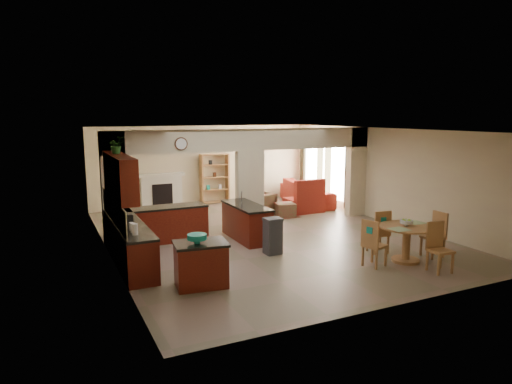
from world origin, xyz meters
name	(u,v)px	position (x,y,z in m)	size (l,w,h in m)	color
floor	(265,235)	(0.00, 0.00, 0.00)	(10.00, 10.00, 0.00)	#796353
ceiling	(266,130)	(0.00, 0.00, 2.80)	(10.00, 10.00, 0.00)	white
wall_back	(204,165)	(0.00, 5.00, 1.40)	(8.00, 8.00, 0.00)	#C7B091
wall_front	(401,225)	(0.00, -5.00, 1.40)	(8.00, 8.00, 0.00)	#C7B091
wall_left	(107,195)	(-4.00, 0.00, 1.40)	(10.00, 10.00, 0.00)	#C7B091
wall_right	(385,175)	(4.00, 0.00, 1.40)	(10.00, 10.00, 0.00)	#C7B091
partition_left_pier	(114,188)	(-3.70, 1.00, 1.40)	(0.60, 0.25, 2.80)	#C7B091
partition_center_pier	(250,189)	(0.00, 1.00, 1.10)	(0.80, 0.25, 2.20)	#C7B091
partition_right_pier	(356,172)	(3.70, 1.00, 1.40)	(0.60, 0.25, 2.80)	#C7B091
partition_header	(250,140)	(0.00, 1.00, 2.50)	(8.00, 0.25, 0.60)	#C7B091
kitchen_counter	(144,234)	(-3.26, -0.25, 0.46)	(2.52, 3.29, 1.48)	#430B07
upper_cabinets	(120,176)	(-3.82, -0.80, 1.92)	(0.35, 2.40, 0.90)	#430B07
peninsula	(247,222)	(-0.60, -0.11, 0.46)	(0.70, 1.85, 0.91)	#430B07
wall_clock	(181,144)	(-2.00, 0.85, 2.45)	(0.34, 0.34, 0.03)	#482918
rug	(270,216)	(1.20, 2.10, 0.01)	(1.60, 1.30, 0.01)	brown
fireplace	(161,190)	(-1.60, 4.83, 0.61)	(1.60, 0.35, 1.20)	beige
shelving_unit	(215,179)	(0.35, 4.82, 0.90)	(1.00, 0.32, 1.80)	brown
window_a	(339,173)	(3.97, 2.30, 1.20)	(0.02, 0.90, 1.90)	white
window_b	(312,168)	(3.97, 4.00, 1.20)	(0.02, 0.90, 1.90)	white
glazed_door	(325,174)	(3.97, 3.15, 1.05)	(0.02, 0.70, 2.10)	white
drape_a_left	(348,175)	(3.93, 1.70, 1.20)	(0.10, 0.28, 2.30)	#381E16
drape_a_right	(328,171)	(3.93, 2.90, 1.20)	(0.10, 0.28, 2.30)	#381E16
drape_b_left	(320,170)	(3.93, 3.40, 1.20)	(0.10, 0.28, 2.30)	#381E16
drape_b_right	(303,166)	(3.93, 4.60, 1.20)	(0.10, 0.28, 2.30)	#381E16
ceiling_fan	(266,134)	(1.50, 3.00, 2.56)	(1.00, 1.00, 0.10)	white
kitchen_island	(201,264)	(-2.71, -2.73, 0.43)	(1.07, 0.83, 0.85)	#430B07
teal_bowl	(197,239)	(-2.79, -2.76, 0.94)	(0.36, 0.36, 0.17)	#148F7E
trash_can	(273,237)	(-0.57, -1.52, 0.39)	(0.37, 0.31, 0.78)	#313133
dining_table	(407,238)	(1.81, -3.27, 0.53)	(1.18, 1.18, 0.81)	brown
fruit_bowl	(406,222)	(1.80, -3.25, 0.88)	(0.27, 0.27, 0.15)	#76A623
sofa	(307,192)	(3.30, 3.28, 0.41)	(1.11, 2.84, 0.83)	maroon
chaise	(304,205)	(2.51, 2.19, 0.22)	(1.11, 0.91, 0.45)	maroon
armchair	(260,204)	(0.94, 2.26, 0.37)	(0.79, 0.81, 0.74)	maroon
ottoman	(285,210)	(1.59, 1.80, 0.21)	(0.59, 0.59, 0.43)	maroon
plant	(116,145)	(-3.82, -0.56, 2.55)	(0.33, 0.29, 0.37)	#154512
chair_north	(380,230)	(1.69, -2.56, 0.55)	(0.48, 0.48, 1.02)	brown
chair_east	(436,232)	(2.70, -3.26, 0.55)	(0.43, 0.42, 1.02)	brown
chair_south	(438,245)	(1.96, -4.00, 0.55)	(0.46, 0.46, 1.02)	brown
chair_west	(373,242)	(0.91, -3.24, 0.55)	(0.52, 0.52, 1.02)	brown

